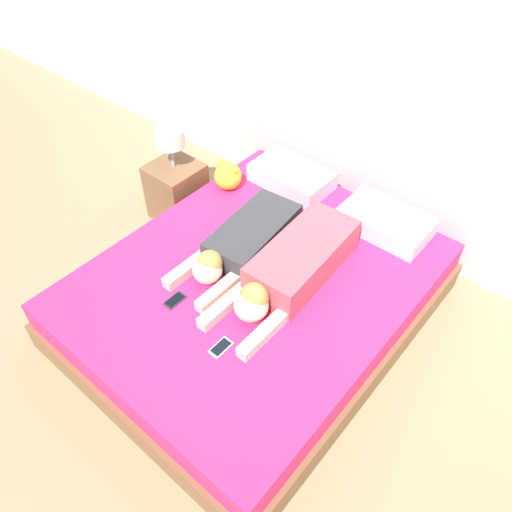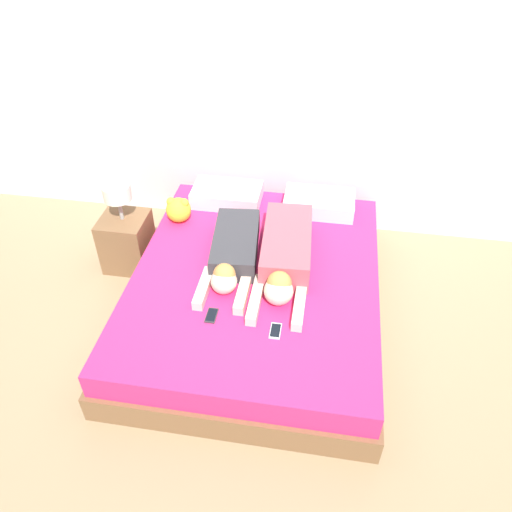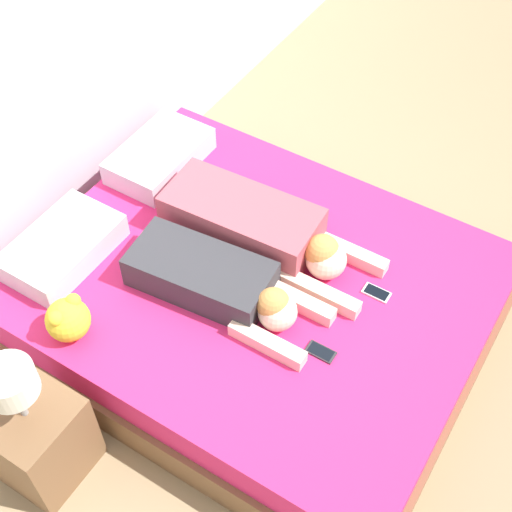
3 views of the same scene
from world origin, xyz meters
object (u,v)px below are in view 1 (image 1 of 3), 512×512
cell_phone_left (175,300)px  nightstand (176,187)px  pillow_head_left (292,176)px  person_left (242,243)px  plush_toy (228,175)px  person_right (292,267)px  pillow_head_right (386,222)px  bed (256,295)px  cell_phone_right (221,347)px

cell_phone_left → nightstand: size_ratio=0.17×
pillow_head_left → person_left: size_ratio=0.58×
cell_phone_left → plush_toy: (-0.50, 1.00, 0.10)m
pillow_head_left → person_right: person_right is taller
pillow_head_right → cell_phone_left: pillow_head_right is taller
person_right → bed: bearing=-152.9°
cell_phone_left → nightstand: nightstand is taller
bed → cell_phone_right: cell_phone_right is taller
person_left → person_right: size_ratio=0.88×
cell_phone_left → person_right: bearing=54.3°
cell_phone_left → bed: bearing=65.4°
pillow_head_left → pillow_head_right: bearing=0.0°
person_right → pillow_head_right: bearing=75.7°
pillow_head_left → nightstand: nightstand is taller
pillow_head_right → cell_phone_left: (-0.61, -1.34, -0.06)m
pillow_head_right → nightstand: nightstand is taller
bed → cell_phone_right: size_ratio=16.83×
person_right → plush_toy: bearing=154.7°
pillow_head_right → cell_phone_right: (-0.18, -1.40, -0.06)m
bed → pillow_head_left: pillow_head_left is taller
cell_phone_right → nightstand: size_ratio=0.17×
person_left → cell_phone_right: person_left is taller
bed → person_right: 0.38m
pillow_head_left → cell_phone_left: bearing=-82.6°
bed → person_left: person_left is taller
pillow_head_left → plush_toy: size_ratio=2.73×
cell_phone_left → nightstand: (-0.93, 0.86, -0.13)m
person_right → nightstand: nightstand is taller
person_left → bed: bearing=-23.6°
bed → pillow_head_left: size_ratio=3.83×
plush_toy → pillow_head_left: bearing=45.6°
cell_phone_right → cell_phone_left: bearing=171.3°
bed → person_right: bearing=27.1°
person_left → nightstand: bearing=162.2°
person_left → person_right: person_right is taller
person_left → cell_phone_right: 0.74m
pillow_head_right → bed: bearing=-114.3°
pillow_head_right → plush_toy: 1.16m
cell_phone_right → pillow_head_left: bearing=113.2°
pillow_head_left → pillow_head_right: 0.78m
plush_toy → bed: bearing=-36.5°
cell_phone_left → nightstand: 1.28m
cell_phone_left → cell_phone_right: same height
person_right → nightstand: 1.39m
cell_phone_left → plush_toy: size_ratio=0.62×
pillow_head_left → person_left: person_left is taller
bed → pillow_head_left: (-0.39, 0.87, 0.27)m
person_left → plush_toy: bearing=139.9°
person_right → cell_phone_right: bearing=-88.5°
pillow_head_left → person_right: bearing=-52.6°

